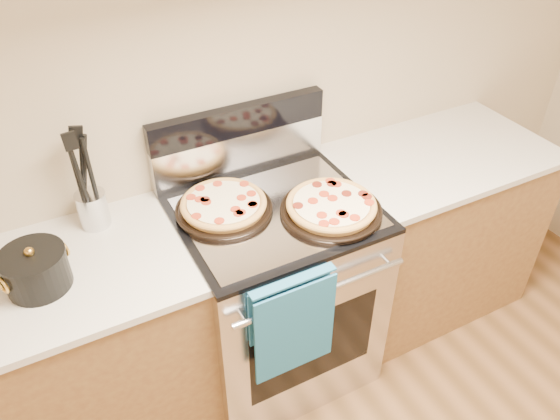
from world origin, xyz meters
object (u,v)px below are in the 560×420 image
pepperoni_pizza_front (331,207)px  utensil_crock (93,209)px  range_body (275,293)px  saucepan (36,271)px  pepperoni_pizza_back (224,206)px

pepperoni_pizza_front → utensil_crock: size_ratio=2.78×
pepperoni_pizza_front → range_body: bearing=144.2°
range_body → saucepan: (-0.87, -0.00, 0.52)m
saucepan → pepperoni_pizza_front: bearing=-7.0°
range_body → utensil_crock: utensil_crock is taller
pepperoni_pizza_front → saucepan: 1.06m
pepperoni_pizza_front → saucepan: size_ratio=1.88×
utensil_crock → range_body: bearing=-20.8°
pepperoni_pizza_back → saucepan: bearing=-174.1°
saucepan → pepperoni_pizza_back: bearing=5.9°
utensil_crock → saucepan: (-0.24, -0.24, -0.01)m
saucepan → range_body: bearing=0.1°
pepperoni_pizza_back → pepperoni_pizza_front: bearing=-29.1°
pepperoni_pizza_back → utensil_crock: (-0.45, 0.17, 0.03)m
utensil_crock → saucepan: size_ratio=0.68×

